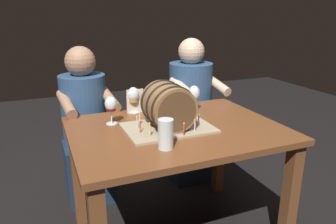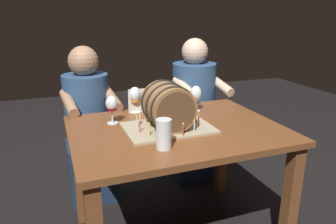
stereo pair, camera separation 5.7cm
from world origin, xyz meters
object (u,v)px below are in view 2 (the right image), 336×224
object	(u,v)px
dining_table	(176,147)
person_seated_right	(193,116)
wine_glass_amber	(135,96)
menu_card	(137,101)
wine_glass_white	(169,93)
person_seated_left	(89,132)
barrel_cake	(168,108)
beer_pint	(164,135)
wine_glass_empty	(196,94)
wine_glass_red	(112,105)

from	to	relation	value
dining_table	person_seated_right	bearing A→B (deg)	57.71
wine_glass_amber	person_seated_right	world-z (taller)	person_seated_right
dining_table	menu_card	bearing A→B (deg)	110.91
wine_glass_white	person_seated_left	bearing A→B (deg)	145.69
barrel_cake	beer_pint	size ratio (longest dim) A/B	3.29
wine_glass_empty	wine_glass_amber	size ratio (longest dim) A/B	1.00
menu_card	person_seated_left	distance (m)	0.52
dining_table	person_seated_left	bearing A→B (deg)	122.25
wine_glass_amber	person_seated_left	world-z (taller)	person_seated_left
wine_glass_red	wine_glass_empty	xyz separation A→B (m)	(0.57, 0.05, 0.00)
person_seated_right	barrel_cake	bearing A→B (deg)	-125.35
wine_glass_empty	wine_glass_white	xyz separation A→B (m)	(-0.16, 0.08, -0.00)
beer_pint	person_seated_left	xyz separation A→B (m)	(-0.26, 0.92, -0.29)
wine_glass_red	person_seated_left	xyz separation A→B (m)	(-0.09, 0.47, -0.33)
person_seated_left	person_seated_right	bearing A→B (deg)	0.02
person_seated_right	wine_glass_red	bearing A→B (deg)	-148.17
beer_pint	menu_card	bearing A→B (deg)	87.25
wine_glass_empty	beer_pint	distance (m)	0.65
person_seated_right	wine_glass_amber	bearing A→B (deg)	-151.54
wine_glass_red	wine_glass_empty	world-z (taller)	wine_glass_empty
barrel_cake	wine_glass_white	world-z (taller)	barrel_cake
dining_table	beer_pint	world-z (taller)	beer_pint
wine_glass_white	wine_glass_red	bearing A→B (deg)	-162.81
wine_glass_white	barrel_cake	bearing A→B (deg)	-111.35
barrel_cake	person_seated_right	size ratio (longest dim) A/B	0.41
wine_glass_amber	menu_card	distance (m)	0.04
barrel_cake	person_seated_right	distance (m)	0.88
wine_glass_red	person_seated_left	bearing A→B (deg)	101.42
barrel_cake	menu_card	xyz separation A→B (m)	(-0.09, 0.36, -0.04)
wine_glass_amber	person_seated_left	distance (m)	0.53
wine_glass_amber	wine_glass_red	bearing A→B (deg)	-139.18
dining_table	wine_glass_amber	distance (m)	0.46
menu_card	wine_glass_empty	bearing A→B (deg)	-11.68
dining_table	menu_card	xyz separation A→B (m)	(-0.14, 0.36, 0.20)
wine_glass_white	menu_card	world-z (taller)	wine_glass_white
barrel_cake	wine_glass_empty	bearing A→B (deg)	40.74
beer_pint	person_seated_right	xyz separation A→B (m)	(0.59, 0.92, -0.26)
dining_table	barrel_cake	bearing A→B (deg)	178.75
wine_glass_red	wine_glass_empty	size ratio (longest dim) A/B	0.98
wine_glass_red	barrel_cake	bearing A→B (deg)	-36.09
person_seated_left	menu_card	bearing A→B (deg)	-47.50
wine_glass_white	beer_pint	bearing A→B (deg)	-112.86
beer_pint	wine_glass_red	bearing A→B (deg)	109.90
dining_table	person_seated_left	size ratio (longest dim) A/B	1.03
person_seated_left	person_seated_right	world-z (taller)	person_seated_right
dining_table	wine_glass_white	distance (m)	0.42
wine_glass_white	person_seated_left	xyz separation A→B (m)	(-0.50, 0.34, -0.34)
barrel_cake	wine_glass_amber	bearing A→B (deg)	104.55
dining_table	person_seated_right	xyz separation A→B (m)	(0.43, 0.68, -0.07)
wine_glass_empty	person_seated_right	world-z (taller)	person_seated_right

